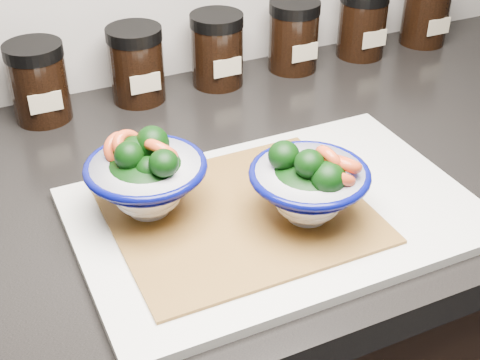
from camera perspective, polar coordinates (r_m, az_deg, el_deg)
name	(u,v)px	position (r m, az deg, el deg)	size (l,w,h in m)	color
countertop	(329,158)	(0.92, 7.59, 1.91)	(3.50, 0.60, 0.04)	black
cutting_board	(276,214)	(0.77, 3.06, -2.90)	(0.45, 0.30, 0.01)	silver
bamboo_mat	(240,214)	(0.75, 0.00, -2.91)	(0.28, 0.24, 0.00)	#A67631
bowl_left	(146,177)	(0.74, -8.02, 0.27)	(0.14, 0.14, 0.10)	white
bowl_right	(310,186)	(0.72, 5.97, -0.48)	(0.13, 0.13, 0.10)	white
spice_jar_a	(39,82)	(0.99, -16.81, 8.00)	(0.08, 0.08, 0.11)	black
spice_jar_b	(137,64)	(1.01, -8.82, 9.73)	(0.08, 0.08, 0.11)	black
spice_jar_c	(217,50)	(1.05, -1.96, 11.06)	(0.08, 0.08, 0.11)	black
spice_jar_d	(294,36)	(1.10, 4.59, 12.17)	(0.08, 0.08, 0.11)	black
spice_jar_e	(362,23)	(1.17, 10.40, 13.02)	(0.08, 0.08, 0.11)	black
spice_jar_f	(426,12)	(1.25, 15.59, 13.67)	(0.08, 0.08, 0.11)	black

